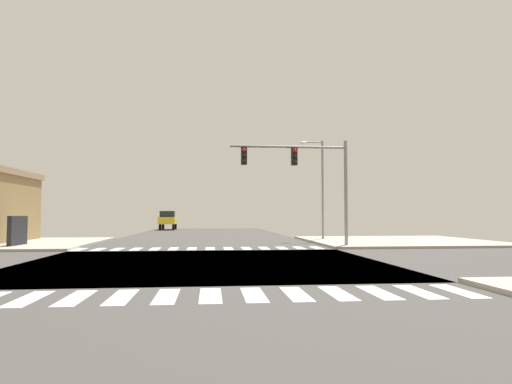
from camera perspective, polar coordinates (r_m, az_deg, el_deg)
ground at (r=17.91m, az=-6.62°, el=-8.92°), size 90.00×90.00×0.05m
sidewalk_corner_ne at (r=32.48m, az=17.42°, el=-5.94°), size 12.00×12.00×0.14m
crosswalk_near at (r=10.68m, az=-8.53°, el=-12.86°), size 13.50×2.00×0.01m
crosswalk_far at (r=25.18m, az=-6.97°, el=-7.12°), size 13.50×2.00×0.01m
traffic_signal_mast at (r=25.94m, az=5.61°, el=3.07°), size 6.82×0.55×6.15m
street_lamp at (r=33.01m, az=7.97°, el=1.52°), size 1.78×0.32×7.25m
pickup_leading_1 at (r=57.62m, az=-11.07°, el=-3.43°), size 2.00×5.10×2.35m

